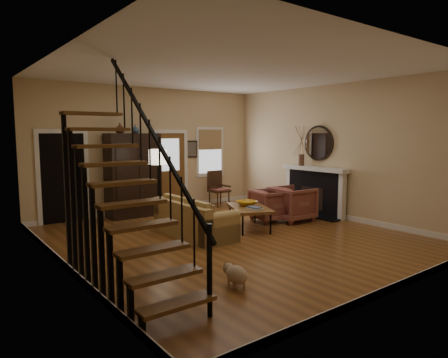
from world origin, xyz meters
TOP-DOWN VIEW (x-y plane):
  - room at (-0.41, 1.76)m, footprint 7.00×7.33m
  - staircase at (-2.78, -1.30)m, footprint 0.94×2.80m
  - fireplace at (3.13, 0.50)m, footprint 0.33×1.95m
  - armoire at (-0.70, 3.15)m, footprint 1.30×0.60m
  - vase_a at (-1.05, 3.05)m, footprint 0.24×0.24m
  - vase_b at (-0.65, 3.05)m, footprint 0.20×0.20m
  - sofa at (-0.53, 0.57)m, footprint 0.85×1.95m
  - coffee_table at (0.76, 0.35)m, footprint 1.22×1.49m
  - bowl at (0.81, 0.50)m, footprint 0.44×0.44m
  - books at (0.64, 0.05)m, footprint 0.24×0.32m
  - armchair_left at (2.14, 0.36)m, footprint 0.97×0.94m
  - armchair_right at (1.70, 0.65)m, footprint 0.98×0.96m
  - floor_lamp at (-0.72, 1.75)m, footprint 0.44×0.44m
  - side_chair at (1.85, 2.95)m, footprint 0.54×0.54m
  - dog at (-1.57, -2.10)m, footprint 0.26×0.43m

SIDE VIEW (x-z plane):
  - dog at x=-1.57m, z-range 0.00..0.31m
  - coffee_table at x=0.76m, z-range 0.00..0.49m
  - sofa at x=-0.53m, z-range 0.00..0.72m
  - armchair_right at x=1.70m, z-range 0.00..0.77m
  - armchair_left at x=2.14m, z-range 0.00..0.83m
  - side_chair at x=1.85m, z-range 0.00..1.02m
  - books at x=0.64m, z-range 0.49..0.55m
  - bowl at x=0.81m, z-range 0.49..0.60m
  - fireplace at x=3.13m, z-range -0.41..1.89m
  - floor_lamp at x=-0.72m, z-range 0.00..1.75m
  - armoire at x=-0.70m, z-range 0.00..2.10m
  - room at x=-0.41m, z-range -0.14..3.16m
  - staircase at x=-2.78m, z-range 0.00..3.20m
  - vase_b at x=-0.65m, z-range 2.10..2.31m
  - vase_a at x=-1.05m, z-range 2.10..2.35m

